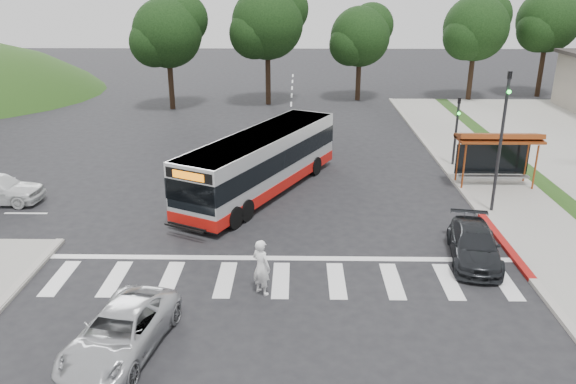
{
  "coord_description": "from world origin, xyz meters",
  "views": [
    {
      "loc": [
        0.56,
        -22.75,
        10.05
      ],
      "look_at": [
        0.18,
        -0.23,
        1.6
      ],
      "focal_mm": 35.0,
      "sensor_mm": 36.0,
      "label": 1
    }
  ],
  "objects_px": {
    "dark_sedan": "(474,245)",
    "silver_suv_south": "(120,332)",
    "transit_bus": "(262,164)",
    "pedestrian": "(261,267)"
  },
  "relations": [
    {
      "from": "transit_bus",
      "to": "silver_suv_south",
      "type": "bearing_deg",
      "value": -77.11
    },
    {
      "from": "transit_bus",
      "to": "dark_sedan",
      "type": "bearing_deg",
      "value": -13.51
    },
    {
      "from": "pedestrian",
      "to": "silver_suv_south",
      "type": "height_order",
      "value": "pedestrian"
    },
    {
      "from": "transit_bus",
      "to": "dark_sedan",
      "type": "relative_size",
      "value": 2.7
    },
    {
      "from": "transit_bus",
      "to": "silver_suv_south",
      "type": "distance_m",
      "value": 13.65
    },
    {
      "from": "pedestrian",
      "to": "dark_sedan",
      "type": "distance_m",
      "value": 8.42
    },
    {
      "from": "dark_sedan",
      "to": "silver_suv_south",
      "type": "height_order",
      "value": "silver_suv_south"
    },
    {
      "from": "pedestrian",
      "to": "silver_suv_south",
      "type": "relative_size",
      "value": 0.44
    },
    {
      "from": "transit_bus",
      "to": "dark_sedan",
      "type": "xyz_separation_m",
      "value": [
        8.56,
        -7.27,
        -0.89
      ]
    },
    {
      "from": "dark_sedan",
      "to": "silver_suv_south",
      "type": "distance_m",
      "value": 13.25
    }
  ]
}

